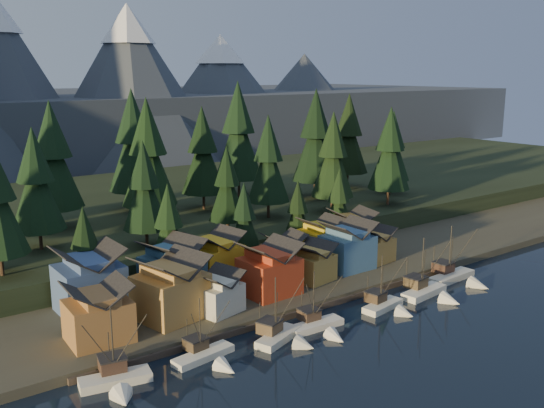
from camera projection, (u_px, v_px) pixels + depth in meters
ground at (365, 346)px, 91.41m from camera, size 500.00×500.00×0.00m
shore_strip at (224, 272)px, 122.69m from camera, size 400.00×50.00×1.50m
hillside at (125, 215)px, 161.51m from camera, size 420.00×100.00×6.00m
dock at (297, 309)px, 104.27m from camera, size 80.00×4.00×1.00m
boat_0 at (116, 371)px, 78.89m from camera, size 10.02×10.59×11.92m
boat_1 at (208, 350)px, 86.15m from camera, size 10.12×10.80×10.15m
boat_2 at (284, 329)px, 92.10m from camera, size 9.47×10.04×11.33m
boat_3 at (320, 320)px, 96.20m from camera, size 10.03×10.86×10.57m
boat_4 at (388, 299)px, 104.45m from camera, size 9.03×9.57×10.78m
boat_5 at (430, 285)px, 110.61m from camera, size 10.79×11.54×12.17m
boat_6 at (458, 271)px, 118.85m from camera, size 11.73×12.66×12.18m
house_front_0 at (98, 310)px, 88.94m from camera, size 9.32×8.86×8.89m
house_front_1 at (171, 285)px, 97.09m from camera, size 11.78×11.47×10.35m
house_front_2 at (217, 290)px, 99.93m from camera, size 8.65×8.69×6.97m
house_front_3 at (269, 267)px, 107.76m from camera, size 9.74×9.32×9.48m
house_front_4 at (312, 261)px, 115.10m from camera, size 8.23×8.69×7.25m
house_front_5 at (347, 244)px, 121.58m from camera, size 9.30×8.47×9.70m
house_front_6 at (374, 244)px, 126.37m from camera, size 7.98×7.63×7.24m
house_back_0 at (89, 278)px, 99.78m from camera, size 10.13×9.73×10.99m
house_back_1 at (172, 267)px, 106.61m from camera, size 11.13×11.21×10.24m
house_back_2 at (215, 255)px, 114.64m from camera, size 10.11×9.48×9.59m
house_back_3 at (284, 252)px, 119.85m from camera, size 8.34×7.58×7.80m
house_back_4 at (322, 238)px, 127.64m from camera, size 8.44×8.12×8.93m
house_back_5 at (352, 230)px, 132.36m from camera, size 10.26×10.34×9.50m
tree_hill_3 at (36, 183)px, 117.03m from camera, size 10.45×10.45×24.34m
tree_hill_4 at (53, 159)px, 132.96m from camera, size 12.26×12.26×28.56m
tree_hill_5 at (145, 189)px, 119.94m from camera, size 9.19×9.19×21.41m
tree_hill_6 at (148, 156)px, 135.46m from camera, size 12.49×12.49×29.10m
tree_hill_7 at (227, 186)px, 129.06m from camera, size 8.26×8.26×19.24m
tree_hill_8 at (203, 153)px, 151.73m from camera, size 11.26×11.26×26.24m
tree_hill_9 at (268, 162)px, 143.18m from camera, size 10.61×10.61×24.71m
tree_hill_10 at (238, 134)px, 166.61m from camera, size 13.75×13.75×32.03m
tree_hill_11 at (333, 158)px, 148.48m from camera, size 10.78×10.78×25.11m
tree_hill_12 at (316, 139)px, 165.10m from camera, size 12.91×12.91×30.08m
tree_hill_13 at (390, 152)px, 157.26m from camera, size 11.04×11.04×25.71m
tree_hill_14 at (348, 137)px, 180.47m from camera, size 12.10×12.10×28.18m
tree_hill_15 at (133, 144)px, 150.97m from camera, size 13.11×13.11×30.55m
tree_hill_17 at (393, 149)px, 172.32m from camera, size 10.13×10.13×23.60m
tree_shore_0 at (85, 249)px, 104.34m from camera, size 7.16×7.16×16.67m
tree_shore_1 at (169, 228)px, 113.36m from camera, size 8.09×8.09×18.84m
tree_shore_2 at (244, 220)px, 123.40m from camera, size 7.37×7.37×17.17m
tree_shore_3 at (298, 213)px, 131.64m from camera, size 6.92×6.92×16.11m
tree_shore_4 at (339, 203)px, 138.42m from camera, size 7.52×7.52×17.53m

